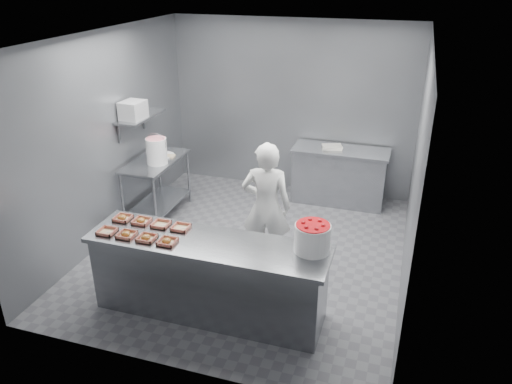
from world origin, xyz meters
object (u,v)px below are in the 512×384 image
glaze_bucket (157,150)px  tray_3 (167,241)px  prep_table (157,179)px  tray_7 (181,227)px  worker (266,207)px  strawberry_tub (312,237)px  tray_5 (141,221)px  appliance (133,110)px  tray_4 (123,218)px  service_counter (209,277)px  tray_6 (161,224)px  tray_1 (126,234)px  back_counter (339,176)px  tray_0 (107,231)px  tray_2 (147,238)px

glaze_bucket → tray_3: bearing=-59.8°
prep_table → tray_7: size_ratio=6.40×
worker → strawberry_tub: size_ratio=4.58×
tray_5 → worker: size_ratio=0.11×
worker → strawberry_tub: 1.23m
prep_table → tray_5: size_ratio=6.40×
appliance → tray_4: bearing=-61.4°
service_counter → appliance: size_ratio=7.86×
tray_3 → tray_4: (-0.72, 0.32, 0.00)m
strawberry_tub → glaze_bucket: 3.13m
tray_6 → tray_5: bearing=-180.0°
tray_1 → tray_3: (0.48, 0.00, 0.00)m
service_counter → tray_6: size_ratio=13.88×
tray_3 → tray_6: tray_3 is taller
tray_4 → strawberry_tub: 2.19m
tray_6 → worker: (0.94, 0.93, -0.09)m
strawberry_tub → appliance: bearing=150.7°
back_counter → appliance: bearing=-151.5°
service_counter → tray_7: (-0.38, 0.16, 0.47)m
tray_3 → tray_5: 0.58m
tray_0 → tray_7: bearing=23.9°
tray_5 → strawberry_tub: size_ratio=0.52×
service_counter → worker: (0.32, 1.09, 0.38)m
tray_3 → strawberry_tub: 1.50m
tray_4 → glaze_bucket: bearing=104.9°
worker → tray_1: bearing=38.4°
prep_table → tray_5: 1.98m
tray_0 → tray_7: same height
back_counter → tray_7: bearing=-112.5°
tray_2 → tray_5: (-0.24, 0.32, 0.00)m
tray_0 → appliance: (-0.72, 1.93, 0.77)m
tray_0 → worker: size_ratio=0.11×
service_counter → tray_1: 0.99m
tray_1 → appliance: (-0.96, 1.94, 0.77)m
tray_6 → service_counter: bearing=-14.5°
glaze_bucket → tray_2: bearing=-65.2°
glaze_bucket → worker: bearing=-22.0°
back_counter → strawberry_tub: (0.18, -3.10, 0.61)m
tray_0 → strawberry_tub: (2.18, 0.31, 0.14)m
tray_5 → tray_4: bearing=180.0°
back_counter → glaze_bucket: size_ratio=3.27×
back_counter → tray_5: tray_5 is taller
service_counter → tray_6: bearing=165.5°
tray_3 → tray_7: bearing=89.5°
service_counter → appliance: appliance is taller
strawberry_tub → glaze_bucket: (-2.63, 1.70, 0.04)m
tray_3 → back_counter: bearing=69.4°
worker → service_counter: bearing=65.4°
tray_4 → strawberry_tub: size_ratio=0.52×
back_counter → strawberry_tub: size_ratio=4.13×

